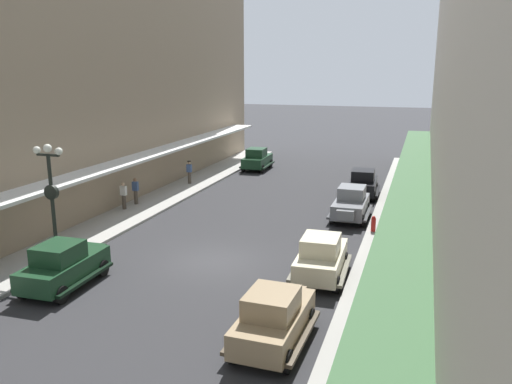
% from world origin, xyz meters
% --- Properties ---
extents(ground_plane, '(200.00, 200.00, 0.00)m').
position_xyz_m(ground_plane, '(0.00, 0.00, 0.00)').
color(ground_plane, '#2D2D30').
extents(sidewalk_left, '(3.00, 60.00, 0.15)m').
position_xyz_m(sidewalk_left, '(-7.50, 0.00, 0.07)').
color(sidewalk_left, '#A8A59E').
rests_on(sidewalk_left, ground).
extents(sidewalk_right, '(3.00, 60.00, 0.15)m').
position_xyz_m(sidewalk_right, '(7.50, 0.00, 0.07)').
color(sidewalk_right, '#A8A59E').
rests_on(sidewalk_right, ground).
extents(building_row_left, '(4.30, 60.00, 18.46)m').
position_xyz_m(building_row_left, '(-10.23, 0.00, 9.23)').
color(building_row_left, gray).
rests_on(building_row_left, ground).
extents(building_row_right, '(4.30, 60.00, 17.71)m').
position_xyz_m(building_row_right, '(10.23, 0.00, 8.85)').
color(building_row_right, '#B2A899').
rests_on(building_row_right, ground).
extents(parked_car_0, '(2.24, 4.30, 1.84)m').
position_xyz_m(parked_car_0, '(-4.77, 21.11, 0.94)').
color(parked_car_0, '#193D23').
rests_on(parked_car_0, ground).
extents(parked_car_1, '(2.28, 4.31, 1.84)m').
position_xyz_m(parked_car_1, '(4.86, 14.25, 0.94)').
color(parked_car_1, black).
rests_on(parked_car_1, ground).
extents(parked_car_2, '(2.26, 4.30, 1.84)m').
position_xyz_m(parked_car_2, '(4.88, -0.47, 0.94)').
color(parked_car_2, beige).
rests_on(parked_car_2, ground).
extents(parked_car_3, '(2.23, 4.29, 1.84)m').
position_xyz_m(parked_car_3, '(4.50, -6.19, 0.94)').
color(parked_car_3, '#997F5B').
rests_on(parked_car_3, ground).
extents(parked_car_4, '(2.15, 4.26, 1.84)m').
position_xyz_m(parked_car_4, '(4.83, 8.59, 0.94)').
color(parked_car_4, slate).
rests_on(parked_car_4, ground).
extents(parked_car_5, '(2.23, 4.29, 1.84)m').
position_xyz_m(parked_car_5, '(-4.52, -4.47, 0.94)').
color(parked_car_5, '#193D23').
rests_on(parked_car_5, ground).
extents(lamp_post_with_clock, '(1.42, 0.44, 5.16)m').
position_xyz_m(lamp_post_with_clock, '(-6.40, -2.50, 2.99)').
color(lamp_post_with_clock, black).
rests_on(lamp_post_with_clock, sidewalk_left).
extents(fire_hydrant, '(0.24, 0.24, 0.82)m').
position_xyz_m(fire_hydrant, '(6.35, 6.10, 0.56)').
color(fire_hydrant, '#B21E19').
rests_on(fire_hydrant, sidewalk_right).
extents(pedestrian_0, '(0.36, 0.24, 1.64)m').
position_xyz_m(pedestrian_0, '(-8.26, 7.28, 0.99)').
color(pedestrian_0, '#4C4238').
rests_on(pedestrian_0, sidewalk_left).
extents(pedestrian_1, '(0.36, 0.28, 1.67)m').
position_xyz_m(pedestrian_1, '(-7.61, 13.72, 1.01)').
color(pedestrian_1, '#4C4238').
rests_on(pedestrian_1, sidewalk_left).
extents(pedestrian_2, '(0.36, 0.28, 1.67)m').
position_xyz_m(pedestrian_2, '(7.44, 5.00, 1.01)').
color(pedestrian_2, '#4C4238').
rests_on(pedestrian_2, sidewalk_right).
extents(pedestrian_3, '(0.36, 0.24, 1.64)m').
position_xyz_m(pedestrian_3, '(-8.30, 5.99, 0.99)').
color(pedestrian_3, '#4C4238').
rests_on(pedestrian_3, sidewalk_left).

